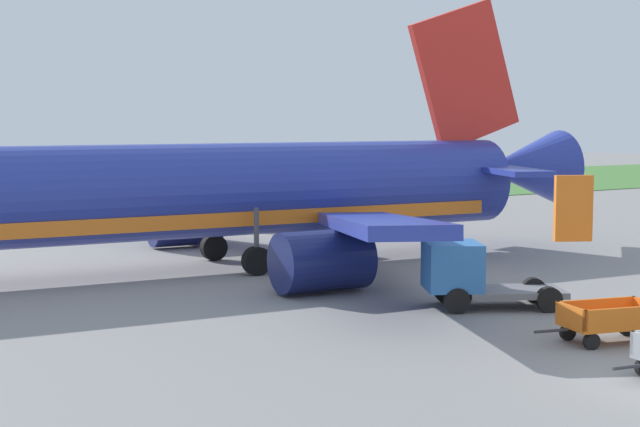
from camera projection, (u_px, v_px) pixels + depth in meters
The scene contains 4 objects.
grass_strip at pixel (18, 202), 69.35m from camera, with size 220.00×28.00×0.06m, color #477A38.
airplane at pixel (199, 193), 38.40m from camera, with size 37.65×30.23×11.34m.
baggage_cart_third_in_row at pixel (610, 320), 26.22m from camera, with size 3.62×1.95×1.07m.
service_truck_beside_carts at pixel (467, 274), 30.92m from camera, with size 4.76×3.73×2.10m.
Camera 1 is at (-18.16, -14.11, 6.04)m, focal length 54.93 mm.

